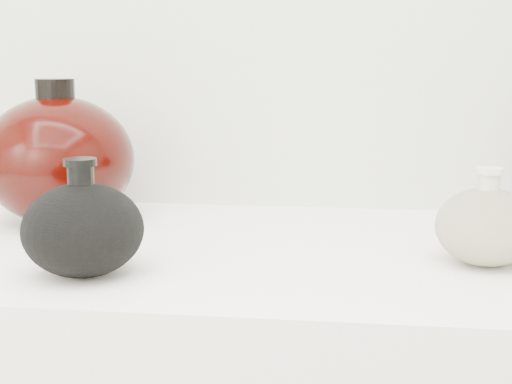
# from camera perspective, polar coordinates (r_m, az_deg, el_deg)

# --- Properties ---
(black_gourd_vase) EXTENTS (0.14, 0.14, 0.13)m
(black_gourd_vase) POSITION_cam_1_polar(r_m,az_deg,el_deg) (0.78, -13.67, -2.87)
(black_gourd_vase) COLOR black
(black_gourd_vase) RESTS_ON display_counter
(cream_gourd_vase) EXTENTS (0.12, 0.12, 0.11)m
(cream_gourd_vase) POSITION_cam_1_polar(r_m,az_deg,el_deg) (0.84, 17.93, -2.59)
(cream_gourd_vase) COLOR #B8AB91
(cream_gourd_vase) RESTS_ON display_counter
(left_round_pot) EXTENTS (0.22, 0.22, 0.20)m
(left_round_pot) POSITION_cam_1_polar(r_m,az_deg,el_deg) (1.04, -15.52, 2.54)
(left_round_pot) COLOR black
(left_round_pot) RESTS_ON display_counter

